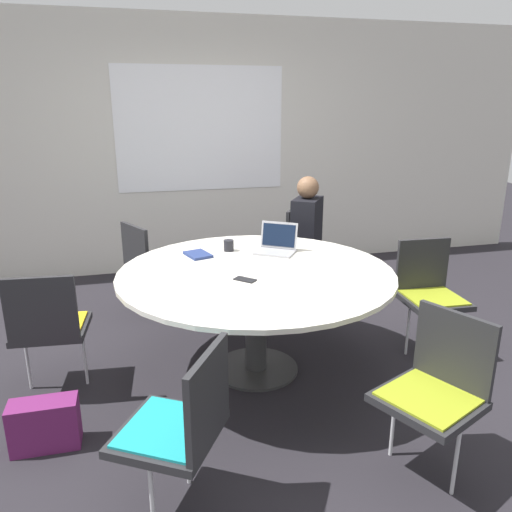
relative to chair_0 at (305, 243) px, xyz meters
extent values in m
plane|color=black|center=(-0.86, -1.40, -0.50)|extent=(16.00, 16.00, 0.00)
cube|color=silver|center=(-0.86, 1.06, 0.85)|extent=(8.00, 0.06, 2.70)
cube|color=white|center=(-0.86, 1.02, 1.05)|extent=(1.80, 0.01, 1.30)
cylinder|color=#333333|center=(-0.86, -1.40, -0.49)|extent=(0.59, 0.59, 0.02)
cylinder|color=#333333|center=(-0.86, -1.40, -0.13)|extent=(0.15, 0.15, 0.70)
cylinder|color=silver|center=(-0.86, -1.40, 0.24)|extent=(1.85, 1.85, 0.03)
cube|color=#262628|center=(0.06, -0.04, -0.07)|extent=(0.59, 0.60, 0.04)
cube|color=#4C5156|center=(0.06, -0.04, -0.05)|extent=(0.52, 0.53, 0.01)
cube|color=#262628|center=(-0.11, 0.07, 0.15)|extent=(0.26, 0.36, 0.40)
cylinder|color=silver|center=(0.16, 0.11, -0.30)|extent=(0.02, 0.02, 0.40)
cylinder|color=silver|center=(-0.04, -0.19, -0.30)|extent=(0.02, 0.02, 0.40)
cube|color=#262628|center=(-1.46, -0.20, -0.07)|extent=(0.57, 0.58, 0.04)
cube|color=teal|center=(-1.46, -0.20, -0.05)|extent=(0.50, 0.51, 0.01)
cube|color=#262628|center=(-1.63, -0.29, 0.15)|extent=(0.21, 0.39, 0.40)
cylinder|color=silver|center=(-1.54, -0.04, -0.30)|extent=(0.02, 0.02, 0.40)
cylinder|color=silver|center=(-1.38, -0.36, -0.30)|extent=(0.02, 0.02, 0.40)
cube|color=#262628|center=(-2.19, -1.28, -0.07)|extent=(0.47, 0.46, 0.04)
cube|color=gold|center=(-2.19, -1.28, -0.05)|extent=(0.42, 0.40, 0.01)
cube|color=#262628|center=(-2.20, -1.48, 0.15)|extent=(0.42, 0.07, 0.40)
cylinder|color=silver|center=(-2.37, -1.27, -0.30)|extent=(0.02, 0.02, 0.40)
cylinder|color=silver|center=(-2.01, -1.30, -0.30)|extent=(0.02, 0.02, 0.40)
cube|color=#262628|center=(-1.55, -2.54, -0.07)|extent=(0.59, 0.59, 0.04)
cube|color=teal|center=(-1.55, -2.54, -0.05)|extent=(0.52, 0.52, 0.01)
cube|color=#262628|center=(-1.38, -2.64, 0.15)|extent=(0.24, 0.37, 0.40)
cylinder|color=silver|center=(-1.64, -2.70, -0.30)|extent=(0.02, 0.02, 0.40)
cylinder|color=silver|center=(-1.45, -2.39, -0.30)|extent=(0.02, 0.02, 0.40)
cube|color=#262628|center=(-0.30, -2.61, -0.07)|extent=(0.57, 0.58, 0.04)
cube|color=olive|center=(-0.30, -2.61, -0.05)|extent=(0.50, 0.51, 0.01)
cube|color=#262628|center=(-0.12, -2.53, 0.15)|extent=(0.20, 0.39, 0.40)
cylinder|color=silver|center=(-0.22, -2.78, -0.30)|extent=(0.02, 0.02, 0.40)
cylinder|color=silver|center=(-0.37, -2.45, -0.30)|extent=(0.02, 0.02, 0.40)
cube|color=#262628|center=(0.48, -1.46, -0.07)|extent=(0.46, 0.44, 0.04)
cube|color=olive|center=(0.48, -1.46, -0.05)|extent=(0.40, 0.39, 0.01)
cube|color=#262628|center=(0.49, -1.27, 0.15)|extent=(0.42, 0.05, 0.40)
cylinder|color=silver|center=(0.66, -1.47, -0.30)|extent=(0.02, 0.02, 0.40)
cylinder|color=silver|center=(0.30, -1.45, -0.30)|extent=(0.02, 0.02, 0.40)
cylinder|color=black|center=(0.06, -0.22, -0.28)|extent=(0.10, 0.10, 0.44)
cylinder|color=black|center=(-0.04, -0.37, -0.28)|extent=(0.10, 0.10, 0.44)
cube|color=black|center=(-0.08, -0.24, 0.22)|extent=(0.38, 0.42, 0.55)
sphere|color=brown|center=(-0.08, -0.24, 0.60)|extent=(0.20, 0.20, 0.20)
cube|color=#99999E|center=(-0.62, -1.05, 0.26)|extent=(0.35, 0.33, 0.02)
cube|color=#99999E|center=(-0.57, -0.97, 0.37)|extent=(0.26, 0.20, 0.20)
cube|color=black|center=(-0.57, -0.97, 0.37)|extent=(0.23, 0.17, 0.17)
cube|color=navy|center=(-1.19, -0.97, 0.26)|extent=(0.21, 0.25, 0.02)
cylinder|color=black|center=(-0.94, -0.90, 0.29)|extent=(0.08, 0.08, 0.08)
cube|color=black|center=(-0.97, -1.57, 0.26)|extent=(0.15, 0.15, 0.01)
cube|color=#661E56|center=(-2.18, -1.92, -0.36)|extent=(0.36, 0.16, 0.28)
camera|label=1|loc=(-1.63, -4.46, 1.32)|focal=35.00mm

